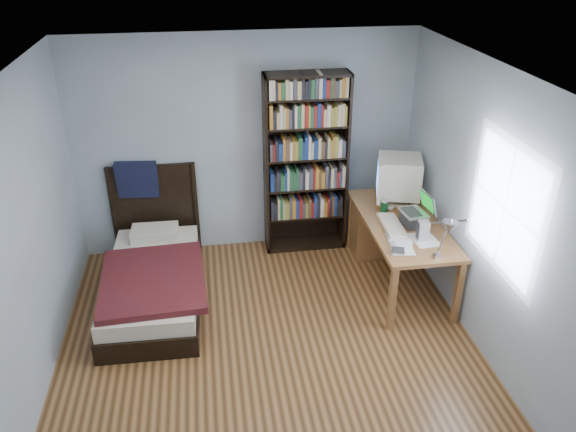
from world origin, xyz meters
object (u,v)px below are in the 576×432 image
object	(u,v)px
laptop	(415,216)
bookshelf	(306,165)
desk	(386,227)
desk_lamp	(448,230)
soda_can	(384,207)
keyboard	(392,225)
bed	(153,275)
speaker	(423,231)
crt_monitor	(397,177)

from	to	relation	value
laptop	bookshelf	bearing A→B (deg)	133.47
desk	laptop	bearing A→B (deg)	-80.63
desk_lamp	soda_can	size ratio (longest dim) A/B	5.07
keyboard	bed	size ratio (longest dim) A/B	0.24
speaker	bookshelf	bearing A→B (deg)	132.64
desk	bed	xyz separation A→B (m)	(-2.58, -0.35, -0.16)
laptop	bed	size ratio (longest dim) A/B	0.18
keyboard	speaker	world-z (taller)	speaker
crt_monitor	desk_lamp	bearing A→B (deg)	-94.12
desk	desk_lamp	world-z (taller)	desk_lamp
speaker	bed	xyz separation A→B (m)	(-2.65, 0.50, -0.57)
crt_monitor	desk_lamp	distance (m)	1.57
keyboard	crt_monitor	bearing A→B (deg)	70.08
bookshelf	bed	distance (m)	2.06
crt_monitor	speaker	size ratio (longest dim) A/B	2.89
crt_monitor	desk	bearing A→B (deg)	163.98
laptop	bookshelf	world-z (taller)	bookshelf
bookshelf	bed	xyz separation A→B (m)	(-1.73, -0.79, -0.78)
desk	bed	distance (m)	2.61
laptop	speaker	size ratio (longest dim) A/B	1.81
soda_can	crt_monitor	bearing A→B (deg)	47.77
soda_can	bookshelf	size ratio (longest dim) A/B	0.06
crt_monitor	speaker	xyz separation A→B (m)	(-0.00, -0.83, -0.20)
speaker	desk_lamp	bearing A→B (deg)	-91.38
desk	bookshelf	distance (m)	1.15
bookshelf	crt_monitor	bearing A→B (deg)	-26.70
desk	laptop	distance (m)	0.70
crt_monitor	desk_lamp	world-z (taller)	desk_lamp
crt_monitor	desk_lamp	xyz separation A→B (m)	(-0.11, -1.55, 0.21)
speaker	laptop	bearing A→B (deg)	92.86
crt_monitor	soda_can	distance (m)	0.38
desk_lamp	desk	bearing A→B (deg)	88.48
bed	laptop	bearing A→B (deg)	-4.32
speaker	bookshelf	xyz separation A→B (m)	(-0.92, 1.30, 0.22)
keyboard	bed	world-z (taller)	bed
desk_lamp	keyboard	bearing A→B (deg)	95.57
desk	laptop	xyz separation A→B (m)	(0.09, -0.55, 0.42)
speaker	soda_can	world-z (taller)	speaker
desk	soda_can	world-z (taller)	soda_can
desk	bed	bearing A→B (deg)	-172.29
desk_lamp	soda_can	world-z (taller)	desk_lamp
speaker	bed	bearing A→B (deg)	176.52
soda_can	bed	bearing A→B (deg)	-177.39
soda_can	bed	distance (m)	2.51
laptop	keyboard	bearing A→B (deg)	178.63
laptop	keyboard	size ratio (longest dim) A/B	0.74
laptop	desk	bearing A→B (deg)	99.37
laptop	keyboard	distance (m)	0.25
laptop	bed	distance (m)	2.74
crt_monitor	keyboard	bearing A→B (deg)	-111.96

